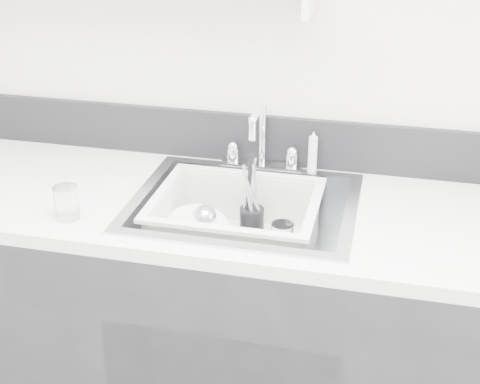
# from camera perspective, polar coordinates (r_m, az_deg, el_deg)

# --- Properties ---
(counter_run) EXTENTS (3.20, 0.62, 0.92)m
(counter_run) POSITION_cam_1_polar(r_m,az_deg,el_deg) (2.16, 0.31, -11.87)
(counter_run) COLOR black
(counter_run) RESTS_ON ground
(backsplash) EXTENTS (3.20, 0.02, 0.16)m
(backsplash) POSITION_cam_1_polar(r_m,az_deg,el_deg) (2.15, 2.15, 4.48)
(backsplash) COLOR black
(backsplash) RESTS_ON counter_run
(sink) EXTENTS (0.64, 0.52, 0.20)m
(sink) POSITION_cam_1_polar(r_m,az_deg,el_deg) (1.96, 0.34, -3.31)
(sink) COLOR silver
(sink) RESTS_ON counter_run
(faucet) EXTENTS (0.26, 0.18, 0.23)m
(faucet) POSITION_cam_1_polar(r_m,az_deg,el_deg) (2.11, 1.85, 3.47)
(faucet) COLOR silver
(faucet) RESTS_ON counter_run
(side_sprayer) EXTENTS (0.03, 0.03, 0.14)m
(side_sprayer) POSITION_cam_1_polar(r_m,az_deg,el_deg) (2.09, 6.22, 3.40)
(side_sprayer) COLOR silver
(side_sprayer) RESTS_ON counter_run
(wash_tub) EXTENTS (0.48, 0.39, 0.19)m
(wash_tub) POSITION_cam_1_polar(r_m,az_deg,el_deg) (1.96, -0.32, -2.79)
(wash_tub) COLOR silver
(wash_tub) RESTS_ON sink
(plate_stack) EXTENTS (0.24, 0.24, 0.09)m
(plate_stack) POSITION_cam_1_polar(r_m,az_deg,el_deg) (1.99, -3.51, -3.97)
(plate_stack) COLOR white
(plate_stack) RESTS_ON wash_tub
(utensil_cup) EXTENTS (0.07, 0.07, 0.25)m
(utensil_cup) POSITION_cam_1_polar(r_m,az_deg,el_deg) (2.03, 1.00, -2.34)
(utensil_cup) COLOR black
(utensil_cup) RESTS_ON wash_tub
(ladle) EXTENTS (0.27, 0.31, 0.09)m
(ladle) POSITION_cam_1_polar(r_m,az_deg,el_deg) (1.97, -2.24, -3.74)
(ladle) COLOR silver
(ladle) RESTS_ON wash_tub
(tumbler_in_tub) EXTENTS (0.07, 0.07, 0.09)m
(tumbler_in_tub) POSITION_cam_1_polar(r_m,az_deg,el_deg) (1.95, 3.63, -3.96)
(tumbler_in_tub) COLOR white
(tumbler_in_tub) RESTS_ON wash_tub
(tumbler_counter) EXTENTS (0.09, 0.09, 0.09)m
(tumbler_counter) POSITION_cam_1_polar(r_m,az_deg,el_deg) (1.88, -14.58, -0.87)
(tumbler_counter) COLOR white
(tumbler_counter) RESTS_ON counter_run
(bowl_small) EXTENTS (0.15, 0.15, 0.04)m
(bowl_small) POSITION_cam_1_polar(r_m,az_deg,el_deg) (1.92, 1.78, -5.47)
(bowl_small) COLOR white
(bowl_small) RESTS_ON wash_tub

